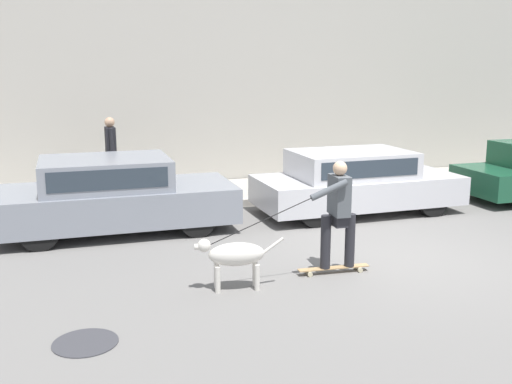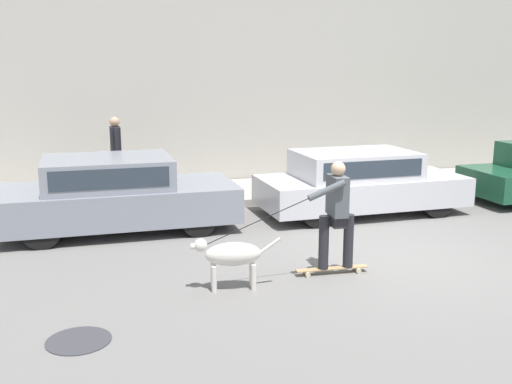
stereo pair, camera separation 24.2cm
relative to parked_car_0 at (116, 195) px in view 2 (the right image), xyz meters
name	(u,v)px [view 2 (the right image)]	position (x,y,z in m)	size (l,w,h in m)	color
ground_plane	(388,258)	(3.93, -2.72, -0.64)	(36.00, 36.00, 0.00)	slate
back_wall	(270,82)	(3.93, 3.58, 1.84)	(32.00, 0.30, 4.96)	#ADA89E
sidewalk_curb	(286,189)	(3.93, 2.25, -0.57)	(30.00, 2.32, 0.15)	#A39E93
parked_car_0	(116,195)	(0.00, 0.00, 0.00)	(4.15, 1.86, 1.32)	black
parked_car_1	(359,183)	(4.70, 0.00, -0.03)	(4.08, 1.83, 1.25)	black
dog	(231,255)	(1.31, -3.36, -0.18)	(1.18, 0.41, 0.71)	beige
skateboarder	(336,211)	(2.86, -3.16, 0.27)	(2.43, 0.58, 1.61)	beige
pedestrian_with_bag	(116,152)	(0.12, 2.18, 0.46)	(0.21, 0.65, 1.69)	#3D4760
manhole_cover	(79,341)	(-0.62, -4.41, -0.64)	(0.70, 0.70, 0.01)	#38383D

